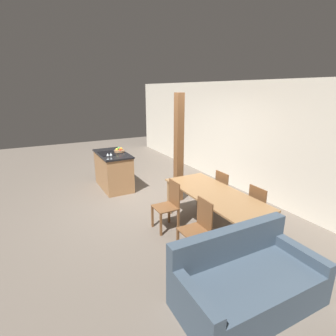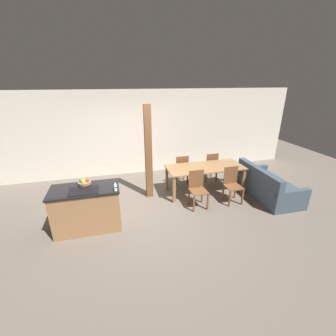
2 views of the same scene
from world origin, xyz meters
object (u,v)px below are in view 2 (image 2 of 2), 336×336
(dining_chair_near_right, at_px, (232,184))
(wine_glass_middle, at_px, (115,184))
(timber_post, at_px, (148,153))
(wine_glass_near, at_px, (115,185))
(dining_chair_near_left, at_px, (198,188))
(fruit_bowl, at_px, (84,182))
(dining_table, at_px, (205,170))
(kitchen_island, at_px, (87,208))
(couch, at_px, (268,187))
(dining_chair_far_left, at_px, (181,169))
(dining_chair_far_right, at_px, (210,166))

(dining_chair_near_right, bearing_deg, wine_glass_middle, -170.68)
(dining_chair_near_right, relative_size, timber_post, 0.37)
(wine_glass_near, relative_size, dining_chair_near_left, 0.16)
(fruit_bowl, relative_size, dining_chair_near_right, 0.29)
(wine_glass_middle, distance_m, timber_post, 1.58)
(dining_chair_near_left, xyz_separation_m, timber_post, (-1.05, 0.82, 0.74))
(fruit_bowl, xyz_separation_m, dining_chair_near_left, (2.56, 0.08, -0.50))
(dining_table, xyz_separation_m, dining_chair_near_right, (0.47, -0.66, -0.19))
(dining_table, bearing_deg, dining_chair_near_right, -54.56)
(kitchen_island, relative_size, dining_chair_near_right, 1.49)
(dining_table, relative_size, couch, 1.18)
(timber_post, bearing_deg, kitchen_island, -144.10)
(wine_glass_middle, bearing_deg, dining_chair_near_right, 9.32)
(dining_table, distance_m, dining_chair_far_left, 0.84)
(dining_chair_far_left, distance_m, timber_post, 1.38)
(dining_chair_near_left, bearing_deg, fruit_bowl, -178.25)
(dining_chair_far_right, bearing_deg, dining_table, 54.56)
(couch, bearing_deg, dining_chair_near_left, 90.47)
(kitchen_island, xyz_separation_m, timber_post, (1.50, 1.09, 0.75))
(kitchen_island, relative_size, fruit_bowl, 5.10)
(wine_glass_middle, relative_size, dining_table, 0.07)
(kitchen_island, relative_size, timber_post, 0.56)
(dining_chair_near_left, relative_size, dining_chair_far_right, 1.00)
(kitchen_island, bearing_deg, dining_chair_near_right, 4.39)
(kitchen_island, bearing_deg, wine_glass_middle, -18.75)
(kitchen_island, distance_m, dining_chair_far_left, 3.01)
(dining_chair_near_left, distance_m, dining_chair_near_right, 0.94)
(timber_post, bearing_deg, fruit_bowl, -149.25)
(dining_chair_far_right, height_order, couch, dining_chair_far_right)
(fruit_bowl, height_order, dining_chair_far_left, fruit_bowl)
(dining_table, height_order, timber_post, timber_post)
(dining_chair_near_left, bearing_deg, dining_chair_far_right, 54.56)
(fruit_bowl, height_order, wine_glass_middle, wine_glass_middle)
(wine_glass_near, xyz_separation_m, dining_chair_far_right, (2.89, 1.88, -0.57))
(fruit_bowl, xyz_separation_m, wine_glass_near, (0.61, -0.47, 0.07))
(wine_glass_middle, bearing_deg, couch, 6.55)
(wine_glass_near, distance_m, dining_chair_near_right, 3.00)
(fruit_bowl, distance_m, dining_chair_far_left, 2.97)
(dining_chair_far_left, bearing_deg, dining_chair_far_right, -180.00)
(timber_post, bearing_deg, dining_chair_near_right, -22.30)
(fruit_bowl, bearing_deg, dining_chair_near_left, 1.75)
(dining_chair_near_right, height_order, couch, dining_chair_near_right)
(dining_chair_far_left, relative_size, couch, 0.51)
(kitchen_island, relative_size, dining_chair_near_left, 1.49)
(wine_glass_middle, bearing_deg, fruit_bowl, 147.13)
(dining_chair_near_left, relative_size, timber_post, 0.37)
(dining_chair_near_left, bearing_deg, dining_chair_near_right, 0.00)
(wine_glass_near, xyz_separation_m, timber_post, (0.90, 1.37, 0.17))
(fruit_bowl, xyz_separation_m, couch, (4.58, 0.06, -0.71))
(kitchen_island, height_order, dining_chair_far_left, kitchen_island)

